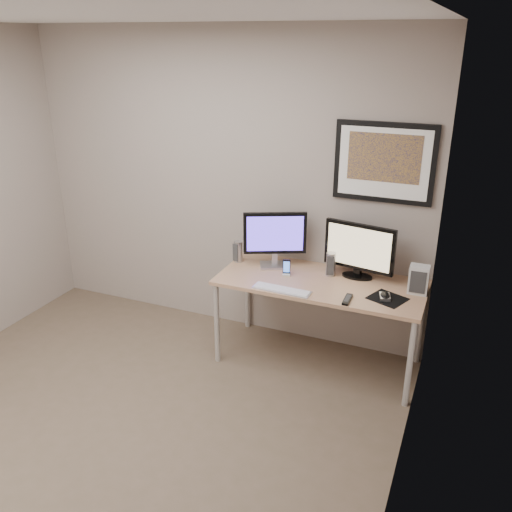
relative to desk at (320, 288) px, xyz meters
The scene contains 14 objects.
floor 1.81m from the desk, 126.53° to the right, with size 3.60×3.60×0.00m, color brown.
room 1.66m from the desk, 137.99° to the right, with size 3.60×3.60×3.60m.
desk is the anchor object (origin of this frame).
framed_art 1.07m from the desk, 43.46° to the left, with size 0.75×0.04×0.60m.
monitor_large 0.56m from the desk, 163.75° to the left, with size 0.48×0.25×0.46m.
monitor_tv 0.43m from the desk, 34.88° to the left, with size 0.56×0.17×0.44m.
speaker_left 0.78m from the desk, behind, with size 0.07×0.07×0.18m, color #AFAFB4.
speaker_right 0.21m from the desk, 74.16° to the left, with size 0.08×0.08×0.19m, color #AFAFB4.
phone_dock 0.31m from the desk, behind, with size 0.06×0.06×0.13m, color black.
keyboard 0.36m from the desk, 128.18° to the right, with size 0.44×0.12×0.02m, color silver.
mousepad 0.55m from the desk, 11.80° to the right, with size 0.25×0.22×0.00m, color black.
mouse 0.54m from the desk, 12.65° to the right, with size 0.07×0.12×0.04m, color black.
remote 0.38m from the desk, 43.04° to the right, with size 0.05×0.17×0.02m, color black.
fan_unit 0.74m from the desk, ahead, with size 0.14×0.10×0.22m, color silver.
Camera 1 is at (2.01, -2.37, 2.50)m, focal length 38.00 mm.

